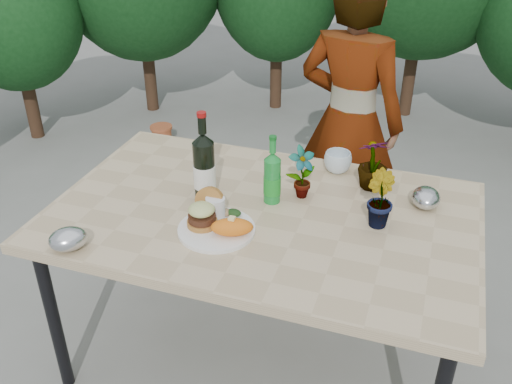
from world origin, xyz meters
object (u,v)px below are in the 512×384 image
(dinner_plate, at_px, (217,230))
(person, at_px, (350,122))
(wine_bottle, at_px, (204,167))
(patio_table, at_px, (263,224))

(dinner_plate, distance_m, person, 1.14)
(dinner_plate, distance_m, wine_bottle, 0.28)
(patio_table, distance_m, dinner_plate, 0.22)
(person, bearing_deg, wine_bottle, 76.57)
(person, bearing_deg, dinner_plate, 87.02)
(wine_bottle, xyz_separation_m, person, (0.40, 0.90, -0.12))
(patio_table, bearing_deg, dinner_plate, -122.54)
(patio_table, xyz_separation_m, dinner_plate, (-0.12, -0.18, 0.06))
(patio_table, distance_m, wine_bottle, 0.31)
(dinner_plate, relative_size, wine_bottle, 0.78)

